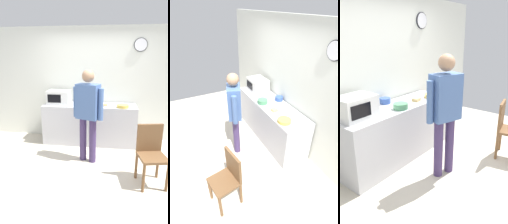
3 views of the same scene
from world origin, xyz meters
TOP-DOWN VIEW (x-y plane):
  - ground_plane at (0.00, 0.00)m, footprint 6.00×6.00m
  - back_wall at (0.00, 1.60)m, footprint 5.40×0.13m
  - kitchen_counter at (-0.09, 1.22)m, footprint 2.07×0.62m
  - microwave at (-0.80, 1.26)m, footprint 0.50×0.39m
  - sandwich_plate at (0.25, 1.08)m, footprint 0.26×0.26m
  - salad_bowl at (-0.17, 1.05)m, footprint 0.22×0.22m
  - cereal_bowl at (-0.11, 1.44)m, footprint 0.18×0.18m
  - mixing_bowl at (0.64, 1.06)m, footprint 0.25×0.25m
  - fork_utensil at (0.59, 1.28)m, footprint 0.17×0.05m
  - spoon_utensil at (-0.21, 1.31)m, footprint 0.14×0.13m
  - person_standing at (-0.03, 0.35)m, footprint 0.56×0.36m
  - wooden_chair at (1.01, -0.20)m, footprint 0.46×0.46m

SIDE VIEW (x-z plane):
  - ground_plane at x=0.00m, z-range 0.00..0.00m
  - kitchen_counter at x=-0.09m, z-range 0.00..0.90m
  - wooden_chair at x=1.01m, z-range 0.05..0.99m
  - fork_utensil at x=0.59m, z-range 0.90..0.91m
  - spoon_utensil at x=-0.21m, z-range 0.90..0.91m
  - sandwich_plate at x=0.25m, z-range 0.89..0.95m
  - mixing_bowl at x=0.64m, z-range 0.90..0.96m
  - salad_bowl at x=-0.17m, z-range 0.90..0.99m
  - cereal_bowl at x=-0.11m, z-range 0.90..0.99m
  - person_standing at x=-0.03m, z-range 0.15..1.88m
  - microwave at x=-0.80m, z-range 0.90..1.20m
  - back_wall at x=0.00m, z-range 0.00..2.60m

